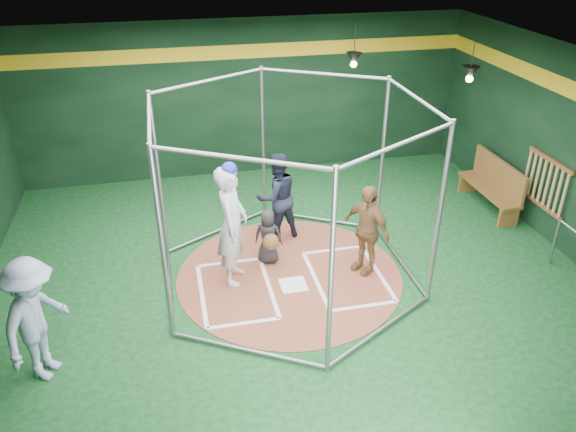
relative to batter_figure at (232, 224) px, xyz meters
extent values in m
cube|color=#0C3515|center=(0.92, -0.10, -1.07)|extent=(10.00, 9.00, 0.02)
cube|color=black|center=(0.92, -0.10, 2.44)|extent=(10.00, 9.00, 0.02)
cube|color=black|center=(0.92, 4.40, 0.69)|extent=(10.00, 0.10, 3.50)
cube|color=black|center=(0.92, -4.60, 0.69)|extent=(10.00, 0.10, 3.50)
cube|color=black|center=(5.92, -0.10, 0.69)|extent=(0.10, 9.00, 3.50)
cube|color=gold|center=(0.92, 4.37, 1.74)|extent=(10.00, 0.01, 0.30)
cylinder|color=brown|center=(0.92, -0.10, -1.05)|extent=(3.80, 3.80, 0.01)
cube|color=white|center=(0.92, -0.40, -1.04)|extent=(0.43, 0.43, 0.01)
cube|color=white|center=(-0.03, 0.50, -1.04)|extent=(1.10, 0.07, 0.01)
cube|color=white|center=(-0.03, -1.20, -1.04)|extent=(1.10, 0.07, 0.01)
cube|color=white|center=(-0.58, -0.35, -1.04)|extent=(0.07, 1.70, 0.01)
cube|color=white|center=(0.52, -0.35, -1.04)|extent=(0.07, 1.70, 0.01)
cube|color=white|center=(1.87, 0.50, -1.04)|extent=(1.10, 0.07, 0.01)
cube|color=white|center=(1.87, -1.20, -1.04)|extent=(1.10, 0.07, 0.01)
cube|color=white|center=(1.32, -0.35, -1.04)|extent=(0.07, 1.70, 0.01)
cube|color=white|center=(2.42, -0.35, -1.04)|extent=(0.07, 1.70, 0.01)
cylinder|color=gray|center=(2.91, 1.05, 0.44)|extent=(0.07, 0.07, 3.00)
cylinder|color=gray|center=(0.92, 2.20, 0.44)|extent=(0.07, 0.07, 3.00)
cylinder|color=gray|center=(-1.08, 1.05, 0.44)|extent=(0.07, 0.07, 3.00)
cylinder|color=gray|center=(-1.08, -1.25, 0.44)|extent=(0.07, 0.07, 3.00)
cylinder|color=gray|center=(0.92, -2.40, 0.44)|extent=(0.07, 0.07, 3.00)
cylinder|color=gray|center=(2.91, -1.25, 0.44)|extent=(0.07, 0.07, 3.00)
cylinder|color=gray|center=(1.91, 1.63, 1.89)|extent=(2.02, 1.20, 0.06)
cylinder|color=gray|center=(1.91, 1.63, -1.01)|extent=(2.02, 1.20, 0.06)
cylinder|color=gray|center=(-0.08, 1.63, 1.89)|extent=(2.02, 1.20, 0.06)
cylinder|color=gray|center=(-0.08, 1.63, -1.01)|extent=(2.02, 1.20, 0.06)
cylinder|color=gray|center=(-1.08, -0.10, 1.89)|extent=(0.06, 2.30, 0.06)
cylinder|color=gray|center=(-1.08, -0.10, -1.01)|extent=(0.06, 2.30, 0.06)
cylinder|color=gray|center=(-0.08, -1.82, 1.89)|extent=(2.02, 1.20, 0.06)
cylinder|color=gray|center=(-0.08, -1.82, -1.01)|extent=(2.02, 1.20, 0.06)
cylinder|color=gray|center=(1.91, -1.82, 1.89)|extent=(2.02, 1.20, 0.06)
cylinder|color=gray|center=(1.91, -1.82, -1.01)|extent=(2.02, 1.20, 0.06)
cylinder|color=gray|center=(2.91, -0.10, 1.89)|extent=(0.06, 2.30, 0.06)
cylinder|color=gray|center=(2.91, -0.10, -1.01)|extent=(0.06, 2.30, 0.06)
cube|color=brown|center=(5.86, 0.30, 0.44)|extent=(0.05, 1.25, 0.08)
cube|color=brown|center=(5.86, 0.30, -0.46)|extent=(0.05, 1.25, 0.08)
cylinder|color=tan|center=(5.84, -0.25, -0.01)|extent=(0.06, 0.06, 0.85)
cylinder|color=tan|center=(5.84, -0.09, -0.01)|extent=(0.06, 0.06, 0.85)
cylinder|color=tan|center=(5.84, 0.07, -0.01)|extent=(0.06, 0.06, 0.85)
cylinder|color=tan|center=(5.84, 0.22, -0.01)|extent=(0.06, 0.06, 0.85)
cylinder|color=tan|center=(5.84, 0.38, -0.01)|extent=(0.06, 0.06, 0.85)
cylinder|color=tan|center=(5.84, 0.54, -0.01)|extent=(0.06, 0.06, 0.85)
cylinder|color=tan|center=(5.84, 0.69, -0.01)|extent=(0.06, 0.06, 0.85)
cylinder|color=tan|center=(5.84, 0.85, -0.01)|extent=(0.06, 0.06, 0.85)
cone|color=black|center=(3.12, 3.50, 1.69)|extent=(0.34, 0.34, 0.22)
sphere|color=#FFD899|center=(3.12, 3.50, 1.56)|extent=(0.14, 0.14, 0.14)
cylinder|color=black|center=(3.12, 3.50, 2.04)|extent=(0.02, 0.02, 0.70)
cone|color=black|center=(4.92, 1.90, 1.69)|extent=(0.34, 0.34, 0.22)
sphere|color=#FFD899|center=(4.92, 1.90, 1.56)|extent=(0.14, 0.14, 0.14)
cylinder|color=black|center=(4.92, 1.90, 2.04)|extent=(0.02, 0.02, 0.70)
imported|color=silver|center=(0.00, 0.00, -0.02)|extent=(0.67, 0.85, 2.05)
sphere|color=#162098|center=(0.00, 0.00, 0.94)|extent=(0.26, 0.26, 0.26)
imported|color=#A97C48|center=(2.20, -0.20, -0.25)|extent=(0.79, 1.00, 1.59)
imported|color=black|center=(0.65, 0.41, -0.55)|extent=(0.57, 0.48, 1.00)
sphere|color=brown|center=(0.65, 0.16, -0.51)|extent=(0.28, 0.28, 0.28)
imported|color=black|center=(0.97, 1.21, -0.20)|extent=(0.97, 0.84, 1.69)
imported|color=#8EA1BC|center=(-2.73, -1.61, -0.17)|extent=(1.08, 1.32, 1.78)
cube|color=brown|center=(5.47, 1.43, -0.64)|extent=(0.42, 1.81, 0.06)
cube|color=brown|center=(5.64, 1.43, -0.30)|extent=(0.06, 1.81, 0.60)
cube|color=brown|center=(5.47, 0.62, -0.86)|extent=(0.40, 0.08, 0.40)
cube|color=brown|center=(5.47, 2.23, -0.86)|extent=(0.40, 0.08, 0.40)
cylinder|color=gray|center=(5.47, -0.73, -0.62)|extent=(0.05, 0.05, 0.89)
camera|label=1|loc=(-0.83, -7.80, 4.39)|focal=35.00mm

